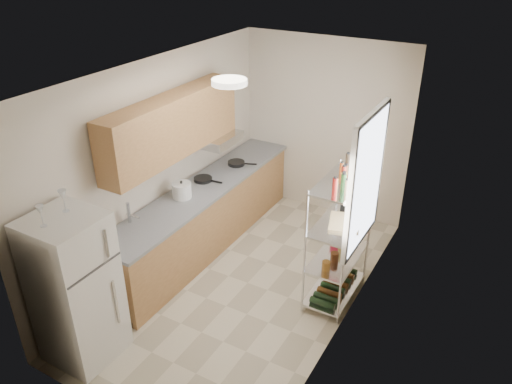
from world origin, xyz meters
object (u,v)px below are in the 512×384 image
at_px(rice_cooker, 182,190).
at_px(frying_pan_large, 203,179).
at_px(espresso_machine, 352,199).
at_px(refrigerator, 75,289).
at_px(cutting_board, 344,223).

bearing_deg(rice_cooker, frying_pan_large, 94.73).
bearing_deg(espresso_machine, frying_pan_large, -169.61).
relative_size(refrigerator, cutting_board, 3.82).
bearing_deg(espresso_machine, rice_cooker, -155.36).
bearing_deg(cutting_board, espresso_machine, 97.15).
distance_m(frying_pan_large, cutting_board, 2.09).
bearing_deg(frying_pan_large, rice_cooker, -90.87).
bearing_deg(cutting_board, refrigerator, -133.06).
distance_m(refrigerator, espresso_machine, 3.06).
distance_m(cutting_board, espresso_machine, 0.36).
height_order(cutting_board, espresso_machine, espresso_machine).
height_order(refrigerator, rice_cooker, refrigerator).
xyz_separation_m(cutting_board, espresso_machine, (-0.04, 0.33, 0.12)).
height_order(refrigerator, cutting_board, refrigerator).
bearing_deg(cutting_board, rice_cooker, -173.81).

